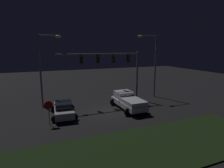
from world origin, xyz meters
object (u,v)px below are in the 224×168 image
Objects in this scene: car_sedan at (64,109)px; street_lamp_right at (152,59)px; street_lamp_left at (45,62)px; stop_sign at (49,108)px; traffic_signal_gantry at (114,63)px; pickup_truck at (128,100)px.

car_sedan is 13.67m from street_lamp_right.
car_sedan is at bearing -166.00° from street_lamp_right.
street_lamp_left is at bearing 176.62° from street_lamp_right.
stop_sign reaches higher than car_sedan.
street_lamp_left is 3.74× the size of stop_sign.
car_sedan is 0.44× the size of traffic_signal_gantry.
traffic_signal_gantry is 5.88m from street_lamp_right.
street_lamp_left reaches higher than pickup_truck.
pickup_truck is 7.76m from street_lamp_right.
car_sedan is 2.51m from stop_sign.
street_lamp_right reaches higher than car_sedan.
car_sedan is at bearing -157.77° from traffic_signal_gantry.
car_sedan is at bearing 87.32° from pickup_truck.
stop_sign reaches higher than pickup_truck.
street_lamp_right reaches higher than traffic_signal_gantry.
street_lamp_right is 3.84× the size of stop_sign.
pickup_truck is at bearing 9.90° from stop_sign.
street_lamp_right reaches higher than pickup_truck.
pickup_truck is 10.33m from street_lamp_left.
street_lamp_left reaches higher than car_sedan.
street_lamp_left is 6.83m from stop_sign.
stop_sign is (-8.13, -4.53, -3.47)m from traffic_signal_gantry.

